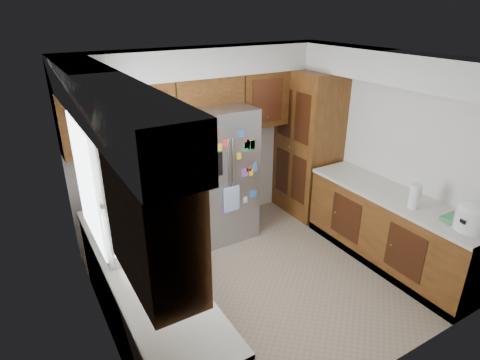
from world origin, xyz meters
name	(u,v)px	position (x,y,z in m)	size (l,w,h in m)	color
floor	(265,278)	(0.00, 0.00, 0.00)	(3.60, 3.60, 0.00)	gray
room_shell	(242,122)	(-0.11, 0.36, 1.82)	(3.64, 3.24, 2.52)	silver
left_counter_run	(151,285)	(-1.36, 0.03, 0.43)	(1.36, 3.20, 0.92)	#44280D
right_counter_run	(390,232)	(1.50, -0.47, 0.42)	(0.63, 2.25, 0.92)	#44280D
pantry	(308,144)	(1.50, 1.15, 1.07)	(0.60, 0.90, 2.15)	#44280D
fridge	(217,174)	(0.00, 1.20, 0.90)	(0.90, 0.79, 1.80)	gray
bridge_cabinet	(206,90)	(0.00, 1.43, 1.98)	(0.96, 0.34, 0.35)	#44280D
fridge_top_items	(201,67)	(-0.07, 1.40, 2.27)	(0.78, 0.29, 0.27)	#2155AD
sink_assembly	(129,237)	(-1.50, 0.10, 0.99)	(0.52, 0.70, 0.37)	silver
left_counter_clutter	(112,199)	(-1.46, 0.84, 1.05)	(0.40, 0.84, 0.38)	black
rice_cooker	(474,216)	(1.50, -1.38, 1.07)	(0.34, 0.33, 0.29)	white
paper_towel	(415,196)	(1.40, -0.78, 1.06)	(0.12, 0.12, 0.27)	white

